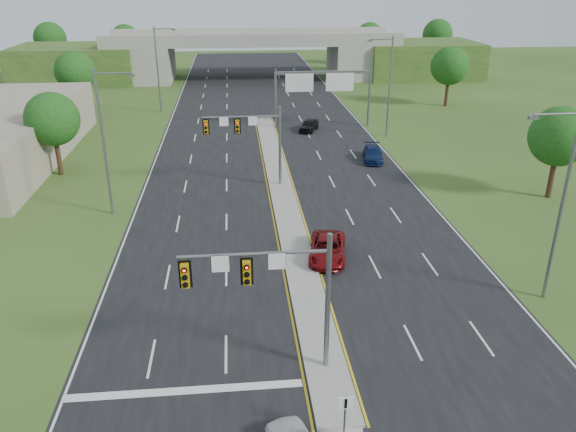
{
  "coord_description": "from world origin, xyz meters",
  "views": [
    {
      "loc": [
        -3.9,
        -21.24,
        17.14
      ],
      "look_at": [
        -0.67,
        11.27,
        3.0
      ],
      "focal_mm": 35.0,
      "sensor_mm": 36.0,
      "label": 1
    }
  ],
  "objects_px": {
    "sign_gantry": "(322,84)",
    "car_far_b": "(373,154)",
    "signal_mast_far": "(253,134)",
    "car_far_a": "(327,249)",
    "signal_mast_near": "(277,284)",
    "keep_right_sign": "(345,410)",
    "car_far_c": "(309,125)",
    "overpass": "(253,58)"
  },
  "relations": [
    {
      "from": "sign_gantry",
      "to": "car_far_b",
      "type": "distance_m",
      "value": 14.75
    },
    {
      "from": "sign_gantry",
      "to": "car_far_b",
      "type": "bearing_deg",
      "value": -77.22
    },
    {
      "from": "signal_mast_far",
      "to": "car_far_b",
      "type": "distance_m",
      "value": 14.19
    },
    {
      "from": "car_far_b",
      "to": "car_far_a",
      "type": "bearing_deg",
      "value": -100.97
    },
    {
      "from": "signal_mast_near",
      "to": "car_far_b",
      "type": "bearing_deg",
      "value": 68.95
    },
    {
      "from": "keep_right_sign",
      "to": "sign_gantry",
      "type": "height_order",
      "value": "sign_gantry"
    },
    {
      "from": "signal_mast_far",
      "to": "car_far_c",
      "type": "xyz_separation_m",
      "value": [
        7.25,
        18.33,
        -4.03
      ]
    },
    {
      "from": "signal_mast_far",
      "to": "car_far_b",
      "type": "bearing_deg",
      "value": 27.65
    },
    {
      "from": "signal_mast_far",
      "to": "sign_gantry",
      "type": "height_order",
      "value": "signal_mast_far"
    },
    {
      "from": "signal_mast_far",
      "to": "sign_gantry",
      "type": "relative_size",
      "value": 0.6
    },
    {
      "from": "signal_mast_near",
      "to": "signal_mast_far",
      "type": "distance_m",
      "value": 25.0
    },
    {
      "from": "overpass",
      "to": "signal_mast_near",
      "type": "bearing_deg",
      "value": -91.62
    },
    {
      "from": "car_far_a",
      "to": "overpass",
      "type": "bearing_deg",
      "value": 102.73
    },
    {
      "from": "keep_right_sign",
      "to": "sign_gantry",
      "type": "bearing_deg",
      "value": 82.3
    },
    {
      "from": "car_far_a",
      "to": "car_far_c",
      "type": "distance_m",
      "value": 32.42
    },
    {
      "from": "signal_mast_near",
      "to": "sign_gantry",
      "type": "relative_size",
      "value": 0.6
    },
    {
      "from": "sign_gantry",
      "to": "overpass",
      "type": "bearing_deg",
      "value": 100.79
    },
    {
      "from": "signal_mast_far",
      "to": "overpass",
      "type": "xyz_separation_m",
      "value": [
        2.26,
        55.07,
        -1.17
      ]
    },
    {
      "from": "car_far_a",
      "to": "car_far_b",
      "type": "distance_m",
      "value": 21.74
    },
    {
      "from": "car_far_a",
      "to": "sign_gantry",
      "type": "bearing_deg",
      "value": 93.11
    },
    {
      "from": "signal_mast_near",
      "to": "overpass",
      "type": "xyz_separation_m",
      "value": [
        2.26,
        80.07,
        -1.17
      ]
    },
    {
      "from": "keep_right_sign",
      "to": "car_far_b",
      "type": "xyz_separation_m",
      "value": [
        9.79,
        35.77,
        -0.83
      ]
    },
    {
      "from": "keep_right_sign",
      "to": "car_far_a",
      "type": "xyz_separation_m",
      "value": [
        1.88,
        15.51,
        -0.81
      ]
    },
    {
      "from": "signal_mast_near",
      "to": "sign_gantry",
      "type": "xyz_separation_m",
      "value": [
        8.95,
        44.99,
        0.51
      ]
    },
    {
      "from": "overpass",
      "to": "sign_gantry",
      "type": "bearing_deg",
      "value": -79.21
    },
    {
      "from": "keep_right_sign",
      "to": "sign_gantry",
      "type": "relative_size",
      "value": 0.19
    },
    {
      "from": "keep_right_sign",
      "to": "car_far_b",
      "type": "relative_size",
      "value": 0.48
    },
    {
      "from": "signal_mast_near",
      "to": "signal_mast_far",
      "type": "bearing_deg",
      "value": 90.0
    },
    {
      "from": "signal_mast_far",
      "to": "car_far_b",
      "type": "height_order",
      "value": "signal_mast_far"
    },
    {
      "from": "signal_mast_near",
      "to": "keep_right_sign",
      "type": "xyz_separation_m",
      "value": [
        2.26,
        -4.45,
        -3.21
      ]
    },
    {
      "from": "sign_gantry",
      "to": "car_far_a",
      "type": "xyz_separation_m",
      "value": [
        -4.8,
        -33.94,
        -4.54
      ]
    },
    {
      "from": "signal_mast_far",
      "to": "car_far_b",
      "type": "relative_size",
      "value": 1.53
    },
    {
      "from": "signal_mast_near",
      "to": "car_far_a",
      "type": "height_order",
      "value": "signal_mast_near"
    },
    {
      "from": "signal_mast_far",
      "to": "car_far_a",
      "type": "height_order",
      "value": "signal_mast_far"
    },
    {
      "from": "car_far_c",
      "to": "car_far_b",
      "type": "bearing_deg",
      "value": -44.64
    },
    {
      "from": "signal_mast_near",
      "to": "overpass",
      "type": "bearing_deg",
      "value": 88.38
    },
    {
      "from": "signal_mast_near",
      "to": "car_far_a",
      "type": "xyz_separation_m",
      "value": [
        4.14,
        11.06,
        -4.02
      ]
    },
    {
      "from": "car_far_c",
      "to": "car_far_a",
      "type": "bearing_deg",
      "value": -71.92
    },
    {
      "from": "keep_right_sign",
      "to": "car_far_c",
      "type": "height_order",
      "value": "keep_right_sign"
    },
    {
      "from": "signal_mast_near",
      "to": "sign_gantry",
      "type": "height_order",
      "value": "signal_mast_near"
    },
    {
      "from": "sign_gantry",
      "to": "overpass",
      "type": "height_order",
      "value": "overpass"
    },
    {
      "from": "car_far_c",
      "to": "signal_mast_near",
      "type": "bearing_deg",
      "value": -75.92
    }
  ]
}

